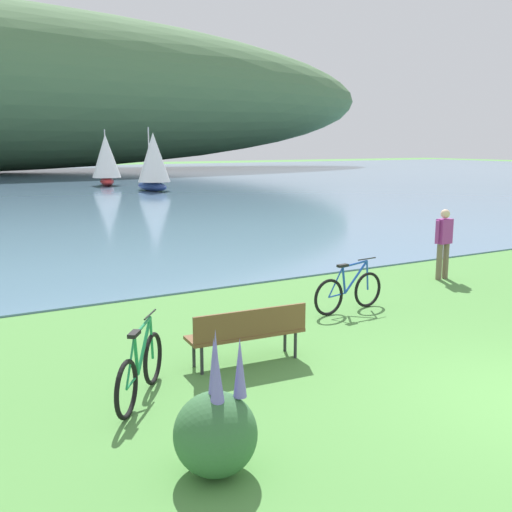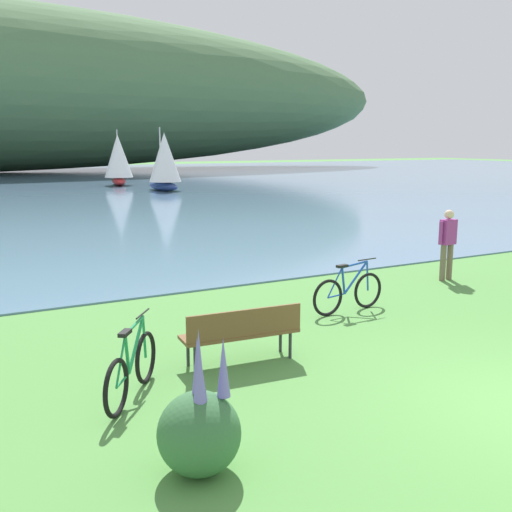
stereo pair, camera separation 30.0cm
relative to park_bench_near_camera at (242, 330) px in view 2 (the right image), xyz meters
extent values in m
cube|color=#5B7F9E|center=(2.63, 44.41, -0.50)|extent=(180.00, 80.00, 0.04)
cube|color=brown|center=(0.01, 0.08, -0.07)|extent=(1.83, 0.61, 0.05)
cube|color=brown|center=(-0.01, -0.13, 0.15)|extent=(1.80, 0.17, 0.40)
cylinder|color=#2D2D33|center=(-0.74, 0.30, -0.30)|extent=(0.05, 0.05, 0.45)
cylinder|color=#2D2D33|center=(0.78, 0.19, -0.30)|extent=(0.05, 0.05, 0.45)
cylinder|color=#2D2D33|center=(-0.77, -0.03, -0.30)|extent=(0.05, 0.05, 0.45)
cylinder|color=#2D2D33|center=(0.76, -0.15, -0.30)|extent=(0.05, 0.05, 0.45)
torus|color=black|center=(-1.49, 0.01, -0.16)|extent=(0.48, 0.61, 0.72)
torus|color=black|center=(-2.12, -0.83, -0.16)|extent=(0.48, 0.61, 0.72)
cylinder|color=#1E8C4C|center=(-1.69, -0.26, 0.15)|extent=(0.40, 0.51, 0.61)
cylinder|color=#1E8C4C|center=(-1.71, -0.29, 0.41)|extent=(0.43, 0.55, 0.09)
cylinder|color=#1E8C4C|center=(-1.89, -0.52, 0.12)|extent=(0.11, 0.12, 0.54)
cylinder|color=#1E8C4C|center=(-1.99, -0.66, -0.15)|extent=(0.28, 0.36, 0.05)
cylinder|color=#1E8C4C|center=(-2.02, -0.69, 0.11)|extent=(0.25, 0.31, 0.56)
cylinder|color=#1E8C4C|center=(-1.50, -0.01, 0.14)|extent=(0.08, 0.09, 0.60)
cube|color=black|center=(-1.91, -0.55, 0.42)|extent=(0.23, 0.25, 0.05)
cylinder|color=black|center=(-1.52, -0.03, 0.48)|extent=(0.31, 0.40, 0.02)
torus|color=black|center=(3.63, 1.55, -0.16)|extent=(0.72, 0.13, 0.72)
torus|color=black|center=(2.59, 1.46, -0.16)|extent=(0.72, 0.13, 0.72)
cylinder|color=#1E4CB2|center=(3.29, 1.52, 0.15)|extent=(0.61, 0.10, 0.61)
cylinder|color=#1E4CB2|center=(3.25, 1.52, 0.41)|extent=(0.66, 0.10, 0.09)
cylinder|color=#1E4CB2|center=(2.97, 1.49, 0.12)|extent=(0.13, 0.06, 0.54)
cylinder|color=#1E4CB2|center=(2.80, 1.48, -0.15)|extent=(0.43, 0.07, 0.05)
cylinder|color=#1E4CB2|center=(2.76, 1.47, 0.11)|extent=(0.37, 0.06, 0.56)
cylinder|color=#1E4CB2|center=(3.61, 1.55, 0.14)|extent=(0.09, 0.04, 0.60)
cube|color=black|center=(2.93, 1.49, 0.42)|extent=(0.25, 0.12, 0.05)
cylinder|color=black|center=(3.58, 1.55, 0.48)|extent=(0.48, 0.07, 0.02)
cylinder|color=#72604C|center=(6.76, 2.60, -0.08)|extent=(0.14, 0.14, 0.88)
cylinder|color=#72604C|center=(7.00, 2.62, -0.08)|extent=(0.14, 0.14, 0.88)
cube|color=#9E338C|center=(6.88, 2.61, 0.66)|extent=(0.39, 0.25, 0.60)
sphere|color=beige|center=(6.88, 2.61, 1.08)|extent=(0.22, 0.22, 0.22)
cylinder|color=#9E338C|center=(6.62, 2.59, 0.66)|extent=(0.09, 0.09, 0.56)
cylinder|color=#9E338C|center=(7.14, 2.63, 0.66)|extent=(0.09, 0.09, 0.56)
ellipsoid|color=#386B3D|center=(-1.74, -2.47, -0.10)|extent=(0.84, 0.84, 0.85)
cylinder|color=#386B3D|center=(-1.76, -2.57, 0.22)|extent=(0.02, 0.02, 0.12)
cone|color=#7A6BC6|center=(-1.76, -2.57, 0.55)|extent=(0.14, 0.14, 0.55)
cylinder|color=#386B3D|center=(-1.73, -2.44, 0.22)|extent=(0.02, 0.02, 0.12)
cone|color=#7A6BC6|center=(-1.73, -2.44, 0.58)|extent=(0.13, 0.13, 0.61)
cylinder|color=#386B3D|center=(-1.50, -2.55, 0.22)|extent=(0.02, 0.02, 0.12)
cone|color=#7A6BC6|center=(-1.50, -2.55, 0.58)|extent=(0.14, 0.14, 0.61)
cylinder|color=#386B3D|center=(-1.73, -2.49, 0.22)|extent=(0.02, 0.02, 0.12)
cone|color=#7A6BC6|center=(-1.73, -2.49, 0.64)|extent=(0.12, 0.12, 0.72)
ellipsoid|color=navy|center=(10.14, 31.89, -0.16)|extent=(1.54, 3.81, 0.65)
cylinder|color=#B2B2B2|center=(10.10, 32.18, 2.02)|extent=(0.09, 0.09, 3.70)
cone|color=white|center=(10.18, 31.55, 1.83)|extent=(2.48, 2.48, 3.33)
ellipsoid|color=#B22323|center=(8.97, 38.87, -0.16)|extent=(1.88, 3.82, 0.64)
cylinder|color=#B2B2B2|center=(9.04, 39.15, 2.00)|extent=(0.09, 0.09, 3.68)
cone|color=white|center=(8.89, 38.54, 1.82)|extent=(2.64, 2.64, 3.31)
camera|label=1|loc=(-4.09, -7.37, 2.73)|focal=41.54mm
camera|label=2|loc=(-3.83, -7.52, 2.73)|focal=41.54mm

